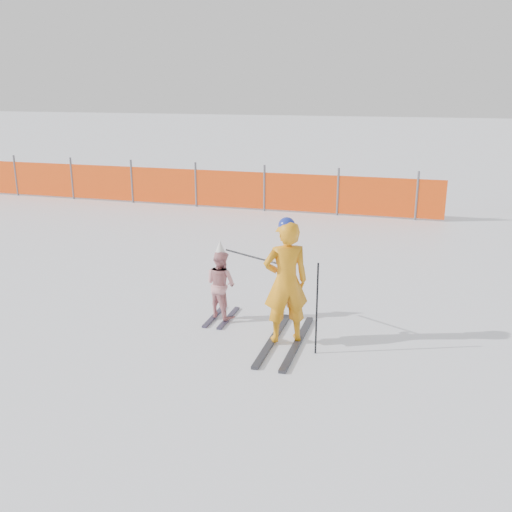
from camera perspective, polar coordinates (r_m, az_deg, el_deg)
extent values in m
plane|color=white|center=(7.87, -1.04, -8.00)|extent=(120.00, 120.00, 0.00)
cube|color=black|center=(7.72, 1.67, -8.34)|extent=(0.09, 1.71, 0.04)
cube|color=black|center=(7.65, 4.16, -8.63)|extent=(0.09, 1.71, 0.04)
imported|color=orange|center=(7.37, 3.00, -2.61)|extent=(0.71, 0.62, 1.63)
sphere|color=#1B2B97|center=(7.16, 3.09, 3.05)|extent=(0.21, 0.21, 0.21)
cube|color=black|center=(8.49, -4.18, -6.02)|extent=(0.09, 0.84, 0.03)
cube|color=black|center=(8.42, -2.77, -6.20)|extent=(0.09, 0.84, 0.03)
imported|color=#D78C91|center=(8.27, -3.54, -2.80)|extent=(0.60, 0.55, 1.00)
cone|color=silver|center=(8.11, -3.61, 0.76)|extent=(0.19, 0.19, 0.24)
cylinder|color=black|center=(7.19, 6.10, -5.31)|extent=(0.02, 0.02, 1.21)
cylinder|color=black|center=(7.69, -0.47, -0.06)|extent=(0.88, 0.46, 0.02)
cylinder|color=#595960|center=(19.30, -22.88, 7.43)|extent=(0.06, 0.06, 1.25)
cylinder|color=#595960|center=(18.11, -17.92, 7.40)|extent=(0.06, 0.06, 1.25)
cylinder|color=#595960|center=(17.07, -12.30, 7.30)|extent=(0.06, 0.06, 1.25)
cylinder|color=#595960|center=(16.21, -6.03, 7.11)|extent=(0.06, 0.06, 1.25)
cylinder|color=#595960|center=(15.57, 0.85, 6.81)|extent=(0.06, 0.06, 1.25)
cylinder|color=#595960|center=(15.16, 8.19, 6.37)|extent=(0.06, 0.06, 1.25)
cylinder|color=#595960|center=(15.01, 15.79, 5.81)|extent=(0.06, 0.06, 1.25)
cube|color=#F9480D|center=(16.48, -8.11, 6.93)|extent=(14.71, 0.03, 1.00)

